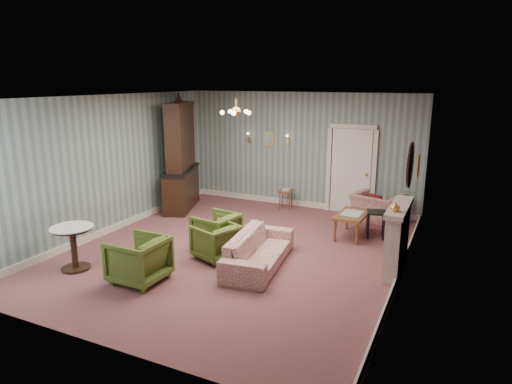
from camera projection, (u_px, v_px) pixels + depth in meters
The scene contains 27 objects.
floor at pixel (238, 251), 8.57m from camera, with size 7.00×7.00×0.00m, color #854D4D.
ceiling at pixel (236, 97), 7.86m from camera, with size 7.00×7.00×0.00m, color white.
wall_back at pixel (301, 151), 11.28m from camera, with size 6.00×6.00×0.00m, color slate.
wall_front at pixel (96, 236), 5.15m from camera, with size 6.00×6.00×0.00m, color slate.
wall_left at pixel (112, 164), 9.46m from camera, with size 7.00×7.00×0.00m, color slate.
wall_right at pixel (407, 195), 6.97m from camera, with size 7.00×7.00×0.00m, color slate.
wall_right_floral at pixel (406, 195), 6.98m from camera, with size 7.00×7.00×0.00m, color #A9546D.
door at pixel (351, 170), 10.80m from camera, with size 1.12×0.12×2.16m, color white, non-canonical shape.
olive_chair_a at pixel (138, 257), 7.20m from camera, with size 0.80×0.75×0.83m, color #4D6021.
olive_chair_b at pixel (216, 240), 8.14m from camera, with size 0.70×0.66×0.72m, color #4D6021.
olive_chair_c at pixel (216, 229), 8.66m from camera, with size 0.74×0.69×0.76m, color #4D6021.
sofa_chintz at pixel (259, 244), 7.83m from camera, with size 2.01×0.59×0.79m, color #963C41.
wingback_chair at pixel (377, 203), 10.27m from camera, with size 1.02×0.66×0.89m, color #963C41.
dresser at pixel (180, 153), 11.09m from camera, with size 0.59×1.70×2.83m, color black, non-canonical shape.
fireplace at pixel (397, 238), 7.60m from camera, with size 0.30×1.40×1.16m, color beige, non-canonical shape.
mantel_vase at pixel (395, 207), 7.09m from camera, with size 0.15×0.15×0.15m, color gold.
oval_mirror at pixel (410, 165), 7.24m from camera, with size 0.04×0.76×0.84m, color white, non-canonical shape.
framed_print at pixel (418, 166), 8.48m from camera, with size 0.04×0.34×0.42m, color gold, non-canonical shape.
coffee_table at pixel (352, 225), 9.29m from camera, with size 0.56×1.01×0.51m, color brown, non-canonical shape.
side_table_black at pixel (376, 225), 9.23m from camera, with size 0.38×0.38×0.57m, color black, non-canonical shape.
pedestal_table at pixel (74, 248), 7.66m from camera, with size 0.72×0.72×0.78m, color black, non-canonical shape.
nesting_table at pixel (286, 199), 11.30m from camera, with size 0.32×0.41×0.53m, color brown, non-canonical shape.
gilt_mirror_back at pixel (268, 139), 11.56m from camera, with size 0.28×0.06×0.36m, color gold, non-canonical shape.
sconce_left at pixel (249, 138), 11.77m from camera, with size 0.16×0.12×0.30m, color gold, non-canonical shape.
sconce_right at pixel (288, 140), 11.32m from camera, with size 0.16×0.12×0.30m, color gold, non-canonical shape.
chandelier at pixel (236, 112), 7.93m from camera, with size 0.56×0.56×0.36m, color gold, non-canonical shape.
burgundy_cushion at pixel (374, 203), 10.15m from camera, with size 0.38×0.10×0.38m, color maroon.
Camera 1 is at (3.75, -7.11, 3.20)m, focal length 31.36 mm.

